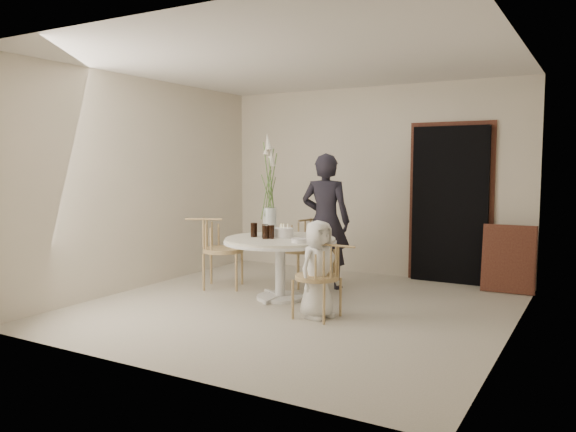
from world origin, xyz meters
The scene contains 18 objects.
ground centered at (0.00, 0.00, 0.00)m, with size 4.50×4.50×0.00m, color beige.
room_shell centered at (0.00, 0.00, 1.62)m, with size 4.50×4.50×4.50m.
doorway centered at (1.15, 2.19, 1.05)m, with size 1.00×0.10×2.10m, color black.
door_trim centered at (1.15, 2.23, 1.11)m, with size 1.12×0.03×2.22m, color brown.
table centered at (-0.35, 0.25, 0.62)m, with size 1.33×1.33×0.73m.
picture_frame centered at (1.95, 1.95, 0.42)m, with size 0.64×0.04×0.85m, color brown.
chair_far centered at (-0.50, 1.15, 0.57)m, with size 0.57×0.60×0.87m.
chair_right centered at (0.51, -0.27, 0.51)m, with size 0.49×0.46×0.79m.
chair_left centered at (-1.42, 0.37, 0.59)m, with size 0.66×0.64×0.91m.
girl centered at (-0.16, 1.08, 0.87)m, with size 0.63×0.41×1.73m, color black.
boy centered at (0.41, -0.26, 0.51)m, with size 0.50×0.33×1.02m, color white.
birthday_cake centered at (-0.34, 0.31, 0.79)m, with size 0.23×0.23×0.16m.
cola_tumbler_a centered at (-0.67, 0.18, 0.81)m, with size 0.08×0.08×0.17m, color black.
cola_tumbler_b centered at (-0.46, 0.11, 0.81)m, with size 0.07×0.07×0.16m, color black.
cola_tumbler_c centered at (-0.53, 0.21, 0.81)m, with size 0.07×0.07×0.16m, color black.
cola_tumbler_d centered at (-0.41, 0.14, 0.81)m, with size 0.07×0.07×0.16m, color black.
plate_stack centered at (0.03, 0.02, 0.75)m, with size 0.18×0.18×0.05m, color white.
flower_vase centered at (-0.73, 0.64, 1.21)m, with size 0.17×0.17×1.25m.
Camera 1 is at (2.97, -5.40, 1.60)m, focal length 35.00 mm.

